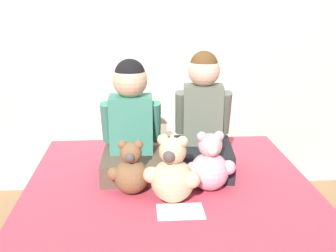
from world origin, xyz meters
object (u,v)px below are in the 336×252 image
bed (173,239)px  teddy_bear_held_by_right_child (210,166)px  teddy_bear_held_by_left_child (131,171)px  pillow_at_headboard (162,138)px  teddy_bear_between_children (172,174)px  child_on_right (203,126)px  child_on_left (131,126)px  sign_card (180,211)px

bed → teddy_bear_held_by_right_child: bearing=30.9°
teddy_bear_held_by_left_child → pillow_at_headboard: teddy_bear_held_by_left_child is taller
teddy_bear_between_children → pillow_at_headboard: 0.77m
bed → child_on_right: size_ratio=2.86×
child_on_left → pillow_at_headboard: child_on_left is taller
child_on_right → sign_card: child_on_right is taller
bed → pillow_at_headboard: pillow_at_headboard is taller
bed → teddy_bear_held_by_left_child: size_ratio=6.86×
teddy_bear_held_by_left_child → bed: bearing=-23.9°
child_on_right → teddy_bear_between_children: (-0.20, -0.37, -0.12)m
bed → teddy_bear_held_by_right_child: size_ratio=6.16×
child_on_right → teddy_bear_held_by_right_child: child_on_right is taller
teddy_bear_held_by_left_child → teddy_bear_held_by_right_child: bearing=6.1°
child_on_right → teddy_bear_held_by_right_child: (-0.00, -0.26, -0.13)m
child_on_left → bed: bearing=-62.0°
bed → child_on_right: 0.62m
child_on_right → pillow_at_headboard: 0.48m
bed → child_on_left: size_ratio=3.03×
bed → teddy_bear_between_children: bearing=106.8°
pillow_at_headboard → sign_card: (0.03, -0.87, -0.05)m
teddy_bear_between_children → sign_card: (0.03, -0.11, -0.13)m
bed → child_on_left: (-0.19, 0.38, 0.46)m
teddy_bear_held_by_right_child → teddy_bear_between_children: teddy_bear_between_children is taller
teddy_bear_between_children → sign_card: 0.17m
teddy_bear_between_children → teddy_bear_held_by_left_child: bearing=173.3°
teddy_bear_between_children → pillow_at_headboard: size_ratio=0.71×
teddy_bear_held_by_left_child → teddy_bear_between_children: size_ratio=0.84×
teddy_bear_held_by_left_child → sign_card: teddy_bear_held_by_left_child is taller
child_on_left → teddy_bear_held_by_right_child: child_on_left is taller
teddy_bear_between_children → child_on_right: bearing=82.9°
bed → child_on_right: bearing=62.3°
child_on_left → teddy_bear_held_by_right_child: (0.38, -0.26, -0.13)m
child_on_left → teddy_bear_between_children: (0.19, -0.37, -0.12)m
child_on_right → sign_card: bearing=-104.0°
child_on_left → child_on_right: 0.39m
pillow_at_headboard → sign_card: bearing=-88.3°
child_on_right → teddy_bear_held_by_left_child: bearing=-139.9°
teddy_bear_held_by_left_child → sign_card: bearing=-39.3°
child_on_left → sign_card: bearing=-64.7°
bed → sign_card: (0.03, -0.11, 0.21)m
sign_card → bed: bearing=103.6°
bed → teddy_bear_between_children: size_ratio=5.74×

